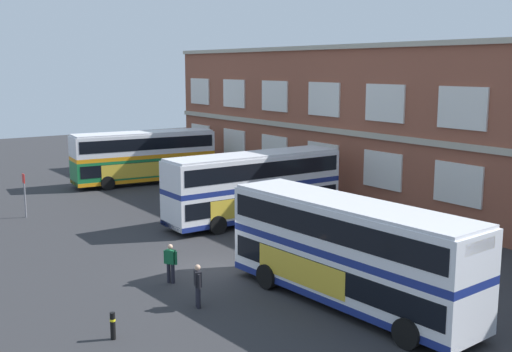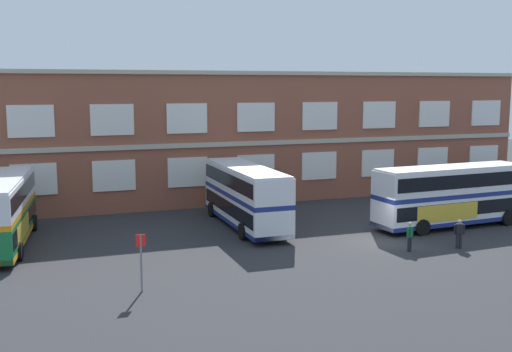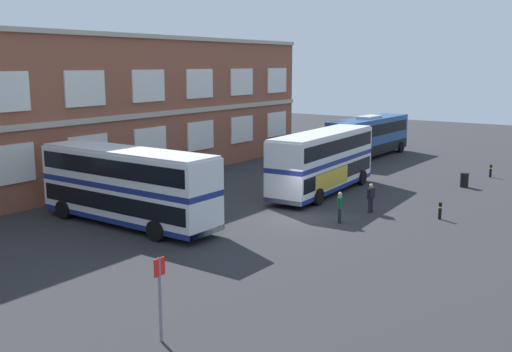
{
  "view_description": "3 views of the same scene",
  "coord_description": "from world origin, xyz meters",
  "px_view_note": "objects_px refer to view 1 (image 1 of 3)",
  "views": [
    {
      "loc": [
        23.28,
        -13.89,
        9.07
      ],
      "look_at": [
        -1.71,
        3.64,
        3.71
      ],
      "focal_mm": 43.8,
      "sensor_mm": 36.0,
      "label": 1
    },
    {
      "loc": [
        -19.43,
        -31.41,
        9.33
      ],
      "look_at": [
        -6.91,
        3.08,
        3.97
      ],
      "focal_mm": 43.28,
      "sensor_mm": 36.0,
      "label": 2
    },
    {
      "loc": [
        -27.18,
        -16.21,
        8.45
      ],
      "look_at": [
        -1.61,
        1.77,
        2.45
      ],
      "focal_mm": 41.15,
      "sensor_mm": 36.0,
      "label": 3
    }
  ],
  "objects_px": {
    "double_decker_middle": "(254,186)",
    "safety_bollard_east": "(113,325)",
    "double_decker_far": "(348,251)",
    "waiting_passenger": "(198,284)",
    "second_passenger": "(171,262)",
    "bus_stand_flag": "(24,191)",
    "double_decker_near": "(144,156)"
  },
  "relations": [
    {
      "from": "double_decker_middle",
      "to": "waiting_passenger",
      "type": "xyz_separation_m",
      "value": [
        9.83,
        -9.46,
        -1.22
      ]
    },
    {
      "from": "double_decker_middle",
      "to": "safety_bollard_east",
      "type": "height_order",
      "value": "double_decker_middle"
    },
    {
      "from": "second_passenger",
      "to": "bus_stand_flag",
      "type": "height_order",
      "value": "bus_stand_flag"
    },
    {
      "from": "waiting_passenger",
      "to": "safety_bollard_east",
      "type": "xyz_separation_m",
      "value": [
        0.82,
        -3.76,
        -0.44
      ]
    },
    {
      "from": "double_decker_near",
      "to": "double_decker_middle",
      "type": "bearing_deg",
      "value": 0.22
    },
    {
      "from": "double_decker_middle",
      "to": "waiting_passenger",
      "type": "height_order",
      "value": "double_decker_middle"
    },
    {
      "from": "double_decker_far",
      "to": "second_passenger",
      "type": "bearing_deg",
      "value": -144.2
    },
    {
      "from": "double_decker_middle",
      "to": "safety_bollard_east",
      "type": "relative_size",
      "value": 11.6
    },
    {
      "from": "double_decker_near",
      "to": "second_passenger",
      "type": "bearing_deg",
      "value": -22.42
    },
    {
      "from": "waiting_passenger",
      "to": "second_passenger",
      "type": "height_order",
      "value": "same"
    },
    {
      "from": "double_decker_near",
      "to": "double_decker_middle",
      "type": "xyz_separation_m",
      "value": [
        15.0,
        0.06,
        0.0
      ]
    },
    {
      "from": "waiting_passenger",
      "to": "double_decker_near",
      "type": "bearing_deg",
      "value": 159.25
    },
    {
      "from": "double_decker_middle",
      "to": "waiting_passenger",
      "type": "relative_size",
      "value": 6.48
    },
    {
      "from": "waiting_passenger",
      "to": "safety_bollard_east",
      "type": "height_order",
      "value": "waiting_passenger"
    },
    {
      "from": "safety_bollard_east",
      "to": "double_decker_near",
      "type": "bearing_deg",
      "value": 152.82
    },
    {
      "from": "double_decker_middle",
      "to": "second_passenger",
      "type": "xyz_separation_m",
      "value": [
        6.78,
        -9.04,
        -1.22
      ]
    },
    {
      "from": "double_decker_middle",
      "to": "second_passenger",
      "type": "bearing_deg",
      "value": -53.15
    },
    {
      "from": "bus_stand_flag",
      "to": "waiting_passenger",
      "type": "bearing_deg",
      "value": 4.32
    },
    {
      "from": "double_decker_middle",
      "to": "waiting_passenger",
      "type": "bearing_deg",
      "value": -43.91
    },
    {
      "from": "waiting_passenger",
      "to": "safety_bollard_east",
      "type": "bearing_deg",
      "value": -77.7
    },
    {
      "from": "waiting_passenger",
      "to": "bus_stand_flag",
      "type": "height_order",
      "value": "bus_stand_flag"
    },
    {
      "from": "double_decker_far",
      "to": "waiting_passenger",
      "type": "bearing_deg",
      "value": -122.34
    },
    {
      "from": "safety_bollard_east",
      "to": "double_decker_middle",
      "type": "bearing_deg",
      "value": 128.85
    },
    {
      "from": "waiting_passenger",
      "to": "second_passenger",
      "type": "bearing_deg",
      "value": 172.13
    },
    {
      "from": "bus_stand_flag",
      "to": "double_decker_middle",
      "type": "bearing_deg",
      "value": 51.17
    },
    {
      "from": "double_decker_middle",
      "to": "double_decker_far",
      "type": "distance_m",
      "value": 13.7
    },
    {
      "from": "double_decker_middle",
      "to": "safety_bollard_east",
      "type": "bearing_deg",
      "value": -51.15
    },
    {
      "from": "double_decker_middle",
      "to": "safety_bollard_east",
      "type": "distance_m",
      "value": 17.06
    },
    {
      "from": "double_decker_far",
      "to": "bus_stand_flag",
      "type": "distance_m",
      "value": 22.53
    },
    {
      "from": "double_decker_near",
      "to": "double_decker_far",
      "type": "bearing_deg",
      "value": -9.31
    },
    {
      "from": "double_decker_far",
      "to": "second_passenger",
      "type": "height_order",
      "value": "double_decker_far"
    },
    {
      "from": "double_decker_far",
      "to": "bus_stand_flag",
      "type": "height_order",
      "value": "double_decker_far"
    }
  ]
}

